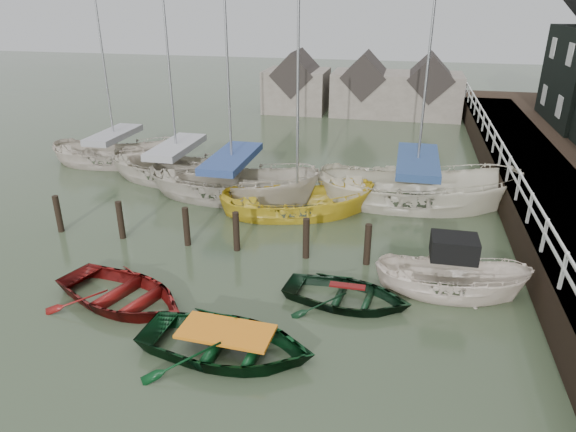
% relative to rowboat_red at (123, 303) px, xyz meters
% --- Properties ---
extents(ground, '(120.00, 120.00, 0.00)m').
position_rel_rowboat_red_xyz_m(ground, '(3.33, 0.85, 0.00)').
color(ground, '#303D27').
rests_on(ground, ground).
extents(pier, '(3.04, 32.00, 2.70)m').
position_rel_rowboat_red_xyz_m(pier, '(12.81, 10.85, 0.71)').
color(pier, black).
rests_on(pier, ground).
extents(mooring_pilings, '(13.72, 0.22, 1.80)m').
position_rel_rowboat_red_xyz_m(mooring_pilings, '(2.22, 3.85, 0.50)').
color(mooring_pilings, black).
rests_on(mooring_pilings, ground).
extents(far_sheds, '(14.00, 4.08, 4.39)m').
position_rel_rowboat_red_xyz_m(far_sheds, '(4.17, 26.85, 1.86)').
color(far_sheds, '#665B51').
rests_on(far_sheds, ground).
extents(rowboat_red, '(4.96, 4.17, 0.88)m').
position_rel_rowboat_red_xyz_m(rowboat_red, '(0.00, 0.00, 0.00)').
color(rowboat_red, '#620F0E').
rests_on(rowboat_red, ground).
extents(rowboat_green, '(4.50, 3.31, 0.90)m').
position_rel_rowboat_red_xyz_m(rowboat_green, '(3.63, -1.48, 0.00)').
color(rowboat_green, black).
rests_on(rowboat_green, ground).
extents(rowboat_dkgreen, '(3.90, 3.00, 0.75)m').
position_rel_rowboat_red_xyz_m(rowboat_dkgreen, '(6.19, 1.42, 0.00)').
color(rowboat_dkgreen, black).
rests_on(rowboat_dkgreen, ground).
extents(motorboat, '(4.36, 1.69, 2.59)m').
position_rel_rowboat_red_xyz_m(motorboat, '(9.03, 2.55, 0.09)').
color(motorboat, beige).
rests_on(motorboat, ground).
extents(sailboat_a, '(7.61, 4.17, 11.22)m').
position_rel_rowboat_red_xyz_m(sailboat_a, '(-2.72, 10.00, 0.06)').
color(sailboat_a, '#B9AF9E').
rests_on(sailboat_a, ground).
extents(sailboat_b, '(7.85, 3.40, 12.69)m').
position_rel_rowboat_red_xyz_m(sailboat_b, '(0.43, 8.58, 0.06)').
color(sailboat_b, '#B9AF9E').
rests_on(sailboat_b, ground).
extents(sailboat_c, '(6.51, 3.96, 10.31)m').
position_rel_rowboat_red_xyz_m(sailboat_c, '(3.48, 7.41, 0.01)').
color(sailboat_c, gold).
rests_on(sailboat_c, ground).
extents(sailboat_d, '(8.36, 3.53, 13.77)m').
position_rel_rowboat_red_xyz_m(sailboat_d, '(8.01, 9.49, 0.06)').
color(sailboat_d, beige).
rests_on(sailboat_d, ground).
extents(sailboat_e, '(6.93, 3.24, 10.72)m').
position_rel_rowboat_red_xyz_m(sailboat_e, '(-6.91, 11.75, 0.06)').
color(sailboat_e, beige).
rests_on(sailboat_e, ground).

